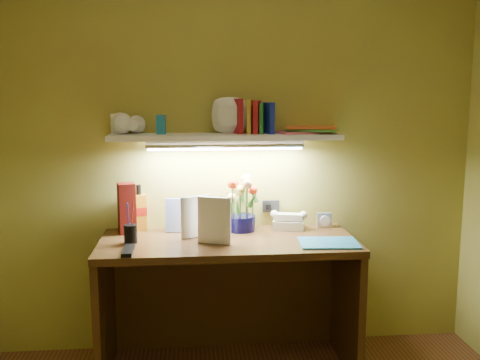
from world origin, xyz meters
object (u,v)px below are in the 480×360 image
at_px(whisky_bottle, 139,207).
at_px(telephone, 289,220).
at_px(desk_clock, 324,220).
at_px(desk, 228,304).
at_px(flower_bouquet, 240,204).

bearing_deg(whisky_bottle, telephone, -3.54).
height_order(telephone, desk_clock, telephone).
height_order(desk, telephone, telephone).
bearing_deg(whisky_bottle, desk, -26.85).
bearing_deg(whisky_bottle, flower_bouquet, -5.94).
xyz_separation_m(flower_bouquet, whisky_bottle, (-0.59, 0.06, -0.02)).
bearing_deg(telephone, whisky_bottle, -169.25).
bearing_deg(flower_bouquet, desk_clock, 3.23).
relative_size(desk, desk_clock, 16.03).
bearing_deg(desk, whisky_bottle, 153.15).
xyz_separation_m(telephone, whisky_bottle, (-0.88, 0.05, 0.08)).
xyz_separation_m(flower_bouquet, desk_clock, (0.51, 0.03, -0.11)).
bearing_deg(telephone, flower_bouquet, -164.36).
relative_size(flower_bouquet, desk_clock, 3.53).
height_order(desk, whisky_bottle, whisky_bottle).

